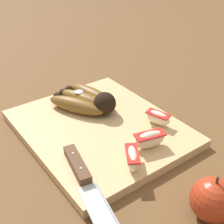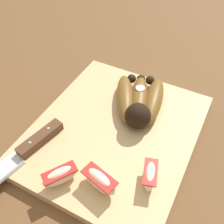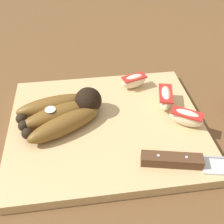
% 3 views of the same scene
% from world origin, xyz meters
% --- Properties ---
extents(ground_plane, '(6.00, 6.00, 0.00)m').
position_xyz_m(ground_plane, '(0.00, 0.00, 0.00)').
color(ground_plane, brown).
extents(cutting_board, '(0.37, 0.31, 0.02)m').
position_xyz_m(cutting_board, '(-0.02, -0.00, 0.01)').
color(cutting_board, tan).
rests_on(cutting_board, ground_plane).
extents(banana_bunch, '(0.17, 0.14, 0.05)m').
position_xyz_m(banana_bunch, '(0.06, -0.02, 0.04)').
color(banana_bunch, black).
rests_on(banana_bunch, cutting_board).
extents(chefs_knife, '(0.28, 0.09, 0.02)m').
position_xyz_m(chefs_knife, '(-0.16, 0.12, 0.03)').
color(chefs_knife, silver).
rests_on(chefs_knife, cutting_board).
extents(apple_wedge_near, '(0.07, 0.05, 0.03)m').
position_xyz_m(apple_wedge_near, '(-0.17, 0.03, 0.04)').
color(apple_wedge_near, '#F4E5C1').
rests_on(apple_wedge_near, cutting_board).
extents(apple_wedge_middle, '(0.04, 0.07, 0.04)m').
position_xyz_m(apple_wedge_middle, '(-0.14, -0.04, 0.04)').
color(apple_wedge_middle, '#F4E5C1').
rests_on(apple_wedge_middle, cutting_board).
extents(apple_wedge_far, '(0.06, 0.04, 0.03)m').
position_xyz_m(apple_wedge_far, '(-0.09, -0.11, 0.04)').
color(apple_wedge_far, '#F4E5C1').
rests_on(apple_wedge_far, cutting_board).
extents(whole_apple, '(0.07, 0.07, 0.08)m').
position_xyz_m(whole_apple, '(-0.32, -0.01, 0.04)').
color(whole_apple, '#AD3319').
rests_on(whole_apple, ground_plane).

